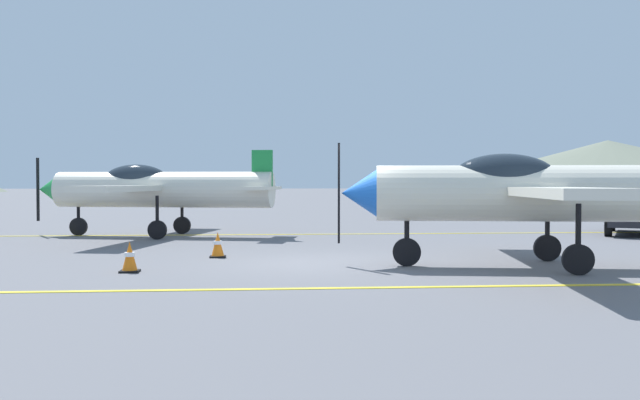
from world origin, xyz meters
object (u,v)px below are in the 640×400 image
airplane_mid (155,188)px  car_sedan (640,209)px  traffic_cone_front (130,257)px  traffic_cone_side (218,245)px  airplane_near (536,191)px

airplane_mid → car_sedan: 15.98m
car_sedan → traffic_cone_front: 17.34m
car_sedan → traffic_cone_side: (-13.55, -6.08, -0.56)m
traffic_cone_front → car_sedan: bearing=29.7°
airplane_mid → car_sedan: (15.96, -0.39, -0.70)m
traffic_cone_side → airplane_mid: bearing=110.5°
traffic_cone_side → airplane_near: bearing=-20.2°
car_sedan → traffic_cone_side: 14.86m
airplane_near → car_sedan: 11.03m
airplane_near → car_sedan: (7.02, 8.48, -0.70)m
traffic_cone_side → traffic_cone_front: bearing=-121.1°
traffic_cone_front → airplane_mid: bearing=95.8°
airplane_near → traffic_cone_side: 7.07m
airplane_mid → traffic_cone_side: bearing=-69.5°
car_sedan → traffic_cone_side: car_sedan is taller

